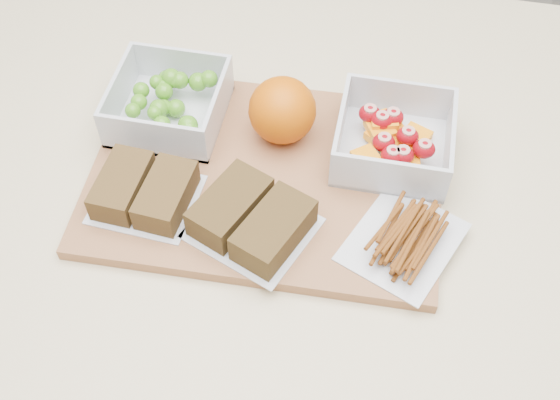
# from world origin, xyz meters

# --- Properties ---
(counter) EXTENTS (1.20, 0.90, 0.90)m
(counter) POSITION_xyz_m (0.00, 0.00, 0.45)
(counter) COLOR beige
(counter) RESTS_ON ground
(cutting_board) EXTENTS (0.43, 0.31, 0.02)m
(cutting_board) POSITION_xyz_m (-0.03, 0.03, 0.91)
(cutting_board) COLOR #A06942
(cutting_board) RESTS_ON counter
(grape_container) EXTENTS (0.14, 0.14, 0.06)m
(grape_container) POSITION_xyz_m (-0.17, 0.10, 0.94)
(grape_container) COLOR silver
(grape_container) RESTS_ON cutting_board
(fruit_container) EXTENTS (0.14, 0.14, 0.06)m
(fruit_container) POSITION_xyz_m (0.12, 0.09, 0.94)
(fruit_container) COLOR silver
(fruit_container) RESTS_ON cutting_board
(orange) EXTENTS (0.08, 0.08, 0.08)m
(orange) POSITION_xyz_m (-0.02, 0.10, 0.96)
(orange) COLOR #D75C05
(orange) RESTS_ON cutting_board
(sandwich_bag_left) EXTENTS (0.12, 0.11, 0.04)m
(sandwich_bag_left) POSITION_xyz_m (-0.16, -0.04, 0.93)
(sandwich_bag_left) COLOR silver
(sandwich_bag_left) RESTS_ON cutting_board
(sandwich_bag_center) EXTENTS (0.16, 0.15, 0.04)m
(sandwich_bag_center) POSITION_xyz_m (-0.03, -0.05, 0.94)
(sandwich_bag_center) COLOR silver
(sandwich_bag_center) RESTS_ON cutting_board
(pretzel_bag) EXTENTS (0.15, 0.16, 0.03)m
(pretzel_bag) POSITION_xyz_m (0.14, -0.04, 0.93)
(pretzel_bag) COLOR silver
(pretzel_bag) RESTS_ON cutting_board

